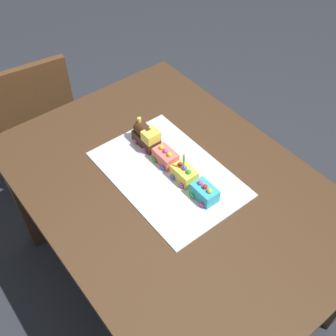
{
  "coord_description": "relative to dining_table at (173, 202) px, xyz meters",
  "views": [
    {
      "loc": [
        0.8,
        -0.65,
        1.96
      ],
      "look_at": [
        -0.06,
        0.02,
        0.77
      ],
      "focal_mm": 43.9,
      "sensor_mm": 36.0,
      "label": 1
    }
  ],
  "objects": [
    {
      "name": "cake_car_gondola_turquoise",
      "position": [
        0.12,
        0.05,
        0.14
      ],
      "size": [
        0.1,
        0.08,
        0.07
      ],
      "color": "#38B7C6",
      "rests_on": "cake_board"
    },
    {
      "name": "cake_car_flatbed_coral",
      "position": [
        -0.11,
        0.05,
        0.14
      ],
      "size": [
        0.1,
        0.08,
        0.07
      ],
      "color": "#F27260",
      "rests_on": "cake_board"
    },
    {
      "name": "cake_board",
      "position": [
        -0.06,
        0.02,
        0.11
      ],
      "size": [
        0.6,
        0.4,
        0.0
      ],
      "primitive_type": "cube",
      "color": "silver",
      "rests_on": "dining_table"
    },
    {
      "name": "cake_car_caboose_lemon",
      "position": [
        0.01,
        0.05,
        0.14
      ],
      "size": [
        0.1,
        0.08,
        0.07
      ],
      "color": "#F4E04C",
      "rests_on": "cake_board"
    },
    {
      "name": "ground_plane",
      "position": [
        0.0,
        0.0,
        -0.63
      ],
      "size": [
        8.0,
        8.0,
        0.0
      ],
      "primitive_type": "plane",
      "color": "#2D3038"
    },
    {
      "name": "chair",
      "position": [
        -1.03,
        -0.15,
        -0.16
      ],
      "size": [
        0.45,
        0.45,
        0.86
      ],
      "rotation": [
        0.0,
        0.0,
        -1.7
      ],
      "color": "brown",
      "rests_on": "ground"
    },
    {
      "name": "dining_table",
      "position": [
        0.0,
        0.0,
        0.0
      ],
      "size": [
        1.4,
        1.0,
        0.74
      ],
      "color": "#4C331E",
      "rests_on": "ground"
    },
    {
      "name": "birthday_candle",
      "position": [
        -0.0,
        0.05,
        0.22
      ],
      "size": [
        0.01,
        0.01,
        0.07
      ],
      "color": "#66D872",
      "rests_on": "cake_car_caboose_lemon"
    },
    {
      "name": "cake_locomotive",
      "position": [
        -0.24,
        0.05,
        0.16
      ],
      "size": [
        0.14,
        0.08,
        0.12
      ],
      "color": "#472816",
      "rests_on": "cake_board"
    }
  ]
}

